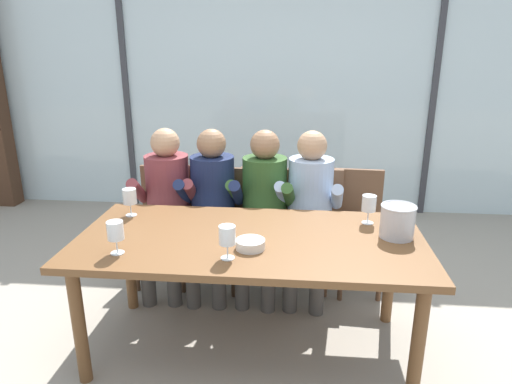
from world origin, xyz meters
TOP-DOWN VIEW (x-y plane):
  - ground at (0.00, 1.00)m, footprint 14.00×14.00m
  - window_glass_panel at (0.00, 2.52)m, footprint 7.13×0.03m
  - window_mullion_left at (-1.60, 2.50)m, footprint 0.06×0.06m
  - window_mullion_right at (1.60, 2.50)m, footprint 0.06×0.06m
  - hillside_vineyard at (0.00, 6.99)m, footprint 13.13×2.40m
  - dining_table at (0.00, 0.00)m, footprint 1.93×0.93m
  - chair_near_curtain at (-0.74, 0.89)m, footprint 0.47×0.47m
  - chair_left_of_center at (-0.35, 0.87)m, footprint 0.47×0.47m
  - chair_center at (0.02, 0.88)m, footprint 0.48×0.48m
  - chair_right_of_center at (0.39, 0.88)m, footprint 0.44×0.44m
  - chair_near_window_right at (0.68, 0.91)m, footprint 0.47×0.47m
  - person_maroon_top at (-0.70, 0.74)m, footprint 0.48×0.63m
  - person_navy_polo at (-0.36, 0.74)m, footprint 0.47×0.62m
  - person_olive_shirt at (0.01, 0.74)m, footprint 0.48×0.63m
  - person_pale_blue_shirt at (0.34, 0.74)m, footprint 0.49×0.63m
  - ice_bucket_primary at (0.81, 0.08)m, footprint 0.19×0.19m
  - tasting_bowl at (0.02, -0.15)m, footprint 0.16×0.16m
  - wine_glass_by_left_taster at (-0.66, -0.27)m, footprint 0.08×0.08m
  - wine_glass_near_bucket at (0.68, 0.27)m, footprint 0.08×0.08m
  - wine_glass_center_pour at (-0.08, -0.28)m, footprint 0.08×0.08m
  - wine_glass_by_right_taster at (-0.78, 0.26)m, footprint 0.08×0.08m

SIDE VIEW (x-z plane):
  - ground at x=0.00m, z-range 0.00..0.00m
  - chair_near_curtain at x=-0.74m, z-range 0.07..0.93m
  - chair_left_of_center at x=-0.35m, z-range 0.07..0.93m
  - chair_center at x=0.02m, z-range 0.07..0.93m
  - chair_right_of_center at x=0.39m, z-range 0.07..0.93m
  - chair_near_window_right at x=0.68m, z-range 0.07..0.93m
  - dining_table at x=0.00m, z-range 0.29..1.01m
  - person_maroon_top at x=-0.70m, z-range 0.08..1.26m
  - person_navy_polo at x=-0.36m, z-range 0.08..1.26m
  - person_olive_shirt at x=0.01m, z-range 0.08..1.26m
  - person_pale_blue_shirt at x=0.34m, z-range 0.08..1.26m
  - hillside_vineyard at x=0.00m, z-range 0.00..1.48m
  - tasting_bowl at x=0.02m, z-range 0.73..0.78m
  - ice_bucket_primary at x=0.81m, z-range 0.73..0.91m
  - wine_glass_by_left_taster at x=-0.66m, z-range 0.76..0.93m
  - wine_glass_near_bucket at x=0.68m, z-range 0.76..0.93m
  - wine_glass_by_right_taster at x=-0.78m, z-range 0.76..0.93m
  - wine_glass_center_pour at x=-0.08m, z-range 0.76..0.93m
  - window_glass_panel at x=0.00m, z-range 0.00..2.60m
  - window_mullion_left at x=-1.60m, z-range 0.00..2.60m
  - window_mullion_right at x=1.60m, z-range 0.00..2.60m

